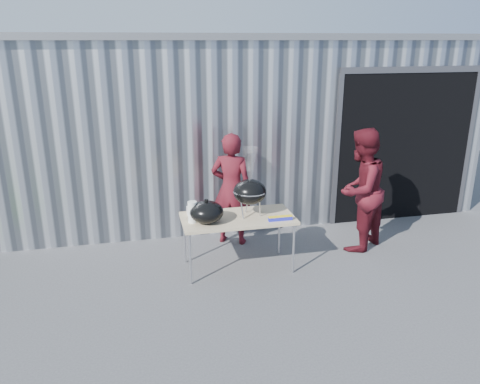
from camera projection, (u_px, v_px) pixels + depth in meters
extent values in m
plane|color=#434346|center=(236.00, 284.00, 6.04)|extent=(80.00, 80.00, 0.00)
cube|color=silver|center=(225.00, 113.00, 10.10)|extent=(8.00, 6.00, 3.00)
cube|color=slate|center=(225.00, 37.00, 9.62)|extent=(8.20, 6.20, 0.10)
cube|color=black|center=(387.00, 142.00, 8.46)|extent=(2.40, 1.20, 2.50)
cube|color=#4C4C51|center=(413.00, 69.00, 7.53)|extent=(2.52, 0.08, 0.10)
cube|color=tan|center=(238.00, 218.00, 6.26)|extent=(1.50, 0.75, 0.04)
cylinder|color=silver|center=(190.00, 259.00, 5.93)|extent=(0.03, 0.03, 0.71)
cylinder|color=silver|center=(293.00, 249.00, 6.23)|extent=(0.03, 0.03, 0.71)
cylinder|color=silver|center=(185.00, 239.00, 6.52)|extent=(0.03, 0.03, 0.71)
cylinder|color=silver|center=(279.00, 231.00, 6.81)|extent=(0.03, 0.03, 0.71)
ellipsoid|color=black|center=(250.00, 192.00, 6.19)|extent=(0.44, 0.44, 0.33)
cylinder|color=silver|center=(250.00, 191.00, 6.18)|extent=(0.45, 0.45, 0.02)
cylinder|color=silver|center=(250.00, 190.00, 6.18)|extent=(0.42, 0.42, 0.01)
cylinder|color=silver|center=(247.00, 204.00, 6.38)|extent=(0.02, 0.02, 0.24)
cylinder|color=silver|center=(242.00, 210.00, 6.16)|extent=(0.02, 0.02, 0.24)
cylinder|color=silver|center=(260.00, 208.00, 6.22)|extent=(0.02, 0.02, 0.24)
cylinder|color=#C77847|center=(240.00, 190.00, 6.14)|extent=(0.02, 0.14, 0.02)
cylinder|color=#C77847|center=(242.00, 190.00, 6.15)|extent=(0.02, 0.14, 0.02)
cylinder|color=#C77847|center=(244.00, 189.00, 6.16)|extent=(0.02, 0.14, 0.02)
cylinder|color=#C77847|center=(246.00, 189.00, 6.16)|extent=(0.02, 0.14, 0.02)
cylinder|color=#C77847|center=(249.00, 189.00, 6.17)|extent=(0.02, 0.14, 0.02)
cylinder|color=#C77847|center=(251.00, 189.00, 6.18)|extent=(0.02, 0.14, 0.02)
cylinder|color=#C77847|center=(253.00, 189.00, 6.18)|extent=(0.02, 0.14, 0.02)
cylinder|color=#C77847|center=(256.00, 189.00, 6.19)|extent=(0.02, 0.14, 0.02)
cylinder|color=#C77847|center=(258.00, 188.00, 6.20)|extent=(0.02, 0.14, 0.02)
cylinder|color=#C77847|center=(260.00, 188.00, 6.20)|extent=(0.02, 0.14, 0.02)
cone|color=silver|center=(250.00, 168.00, 6.09)|extent=(0.20, 0.20, 0.55)
ellipsoid|color=black|center=(207.00, 212.00, 6.02)|extent=(0.44, 0.44, 0.29)
cylinder|color=black|center=(206.00, 200.00, 5.97)|extent=(0.05, 0.05, 0.03)
cylinder|color=white|center=(192.00, 212.00, 6.03)|extent=(0.12, 0.12, 0.28)
cube|color=white|center=(194.00, 211.00, 6.34)|extent=(0.20, 0.15, 0.10)
cube|color=#1C20BB|center=(280.00, 219.00, 6.12)|extent=(0.32, 0.05, 0.05)
cube|color=yellow|center=(280.00, 216.00, 6.11)|extent=(0.32, 0.05, 0.01)
imported|color=#4C1018|center=(231.00, 189.00, 7.05)|extent=(0.74, 0.64, 1.72)
imported|color=#4C1018|center=(360.00, 190.00, 6.84)|extent=(1.12, 1.07, 1.82)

